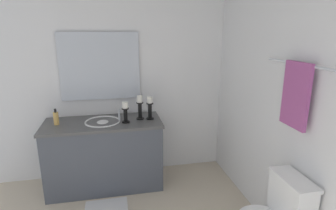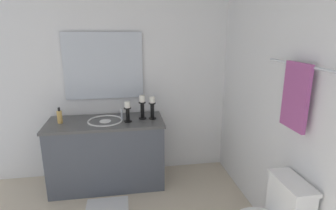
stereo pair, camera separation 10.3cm
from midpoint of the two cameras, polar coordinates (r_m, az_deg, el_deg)
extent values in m
cube|color=white|center=(2.42, 25.24, 0.04)|extent=(2.87, 0.04, 2.45)
cube|color=white|center=(3.40, -11.32, 5.30)|extent=(0.04, 2.97, 2.45)
cube|color=#474C56|center=(3.35, -11.66, -10.04)|extent=(0.55, 1.28, 0.77)
cube|color=#4C4C4C|center=(3.20, -12.05, -3.56)|extent=(0.58, 1.31, 0.03)
sphere|color=black|center=(3.52, -22.48, -8.98)|extent=(0.02, 0.02, 0.02)
sphere|color=black|center=(3.34, -23.22, -10.36)|extent=(0.02, 0.02, 0.02)
ellipsoid|color=white|center=(3.21, -12.01, -4.14)|extent=(0.38, 0.30, 0.11)
torus|color=white|center=(3.19, -12.07, -3.23)|extent=(0.40, 0.40, 0.02)
cylinder|color=silver|center=(3.17, -8.70, -1.96)|extent=(0.02, 0.02, 0.14)
cube|color=silver|center=(3.34, -12.44, 7.94)|extent=(0.02, 0.92, 0.79)
cylinder|color=black|center=(3.21, -2.35, -2.76)|extent=(0.09, 0.09, 0.01)
cylinder|color=black|center=(3.18, -2.37, -1.31)|extent=(0.04, 0.04, 0.18)
cylinder|color=black|center=(3.16, -2.39, 0.38)|extent=(0.08, 0.08, 0.01)
cylinder|color=white|center=(3.15, -2.39, 1.09)|extent=(0.06, 0.06, 0.07)
cylinder|color=black|center=(3.22, -4.41, -2.74)|extent=(0.09, 0.09, 0.01)
cylinder|color=black|center=(3.19, -4.44, -1.22)|extent=(0.04, 0.04, 0.19)
cylinder|color=black|center=(3.16, -4.48, 0.53)|extent=(0.08, 0.08, 0.01)
cylinder|color=white|center=(3.15, -4.50, 1.32)|extent=(0.06, 0.06, 0.08)
cylinder|color=black|center=(3.13, -7.41, -3.38)|extent=(0.09, 0.09, 0.01)
cylinder|color=black|center=(3.10, -7.46, -2.13)|extent=(0.04, 0.04, 0.15)
cylinder|color=black|center=(3.08, -7.51, -0.65)|extent=(0.08, 0.08, 0.01)
cylinder|color=white|center=(3.07, -7.54, 0.06)|extent=(0.06, 0.06, 0.07)
cylinder|color=#E5B259|center=(3.25, -20.83, -2.37)|extent=(0.06, 0.06, 0.14)
cylinder|color=black|center=(3.22, -20.99, -0.85)|extent=(0.02, 0.02, 0.04)
cube|color=white|center=(2.36, 25.28, -18.08)|extent=(0.36, 0.17, 0.32)
cube|color=white|center=(2.27, 25.79, -14.36)|extent=(0.38, 0.19, 0.03)
cylinder|color=silver|center=(2.19, 27.36, 7.38)|extent=(0.83, 0.02, 0.02)
cube|color=#A54C8C|center=(2.22, 26.27, 1.62)|extent=(0.28, 0.03, 0.49)
camera|label=1|loc=(0.05, -88.82, 0.32)|focal=29.21mm
camera|label=2|loc=(0.05, 91.18, -0.32)|focal=29.21mm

